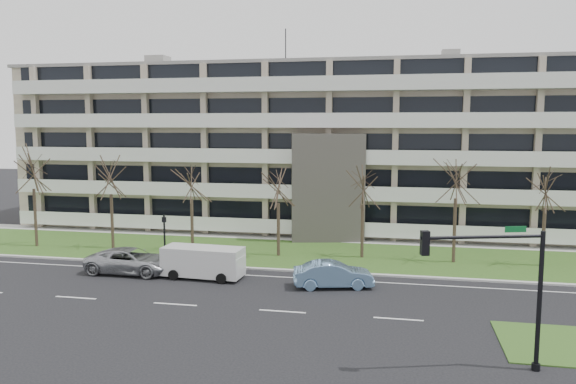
% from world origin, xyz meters
% --- Properties ---
extents(ground, '(160.00, 160.00, 0.00)m').
position_xyz_m(ground, '(0.00, 0.00, 0.00)').
color(ground, black).
rests_on(ground, ground).
extents(grass_verge, '(90.00, 10.00, 0.06)m').
position_xyz_m(grass_verge, '(0.00, 13.00, 0.03)').
color(grass_verge, '#2A4E1A').
rests_on(grass_verge, ground).
extents(curb, '(90.00, 0.35, 0.12)m').
position_xyz_m(curb, '(0.00, 8.00, 0.06)').
color(curb, '#B2B2AD').
rests_on(curb, ground).
extents(sidewalk, '(90.00, 2.00, 0.08)m').
position_xyz_m(sidewalk, '(0.00, 18.50, 0.04)').
color(sidewalk, '#B2B2AD').
rests_on(sidewalk, ground).
extents(lane_edge_line, '(90.00, 0.12, 0.01)m').
position_xyz_m(lane_edge_line, '(0.00, 6.50, 0.01)').
color(lane_edge_line, white).
rests_on(lane_edge_line, ground).
extents(apartment_building, '(60.50, 15.10, 18.75)m').
position_xyz_m(apartment_building, '(-0.01, 25.32, 7.61)').
color(apartment_building, tan).
rests_on(apartment_building, ground).
extents(silver_pickup, '(5.95, 2.80, 1.64)m').
position_xyz_m(silver_pickup, '(-11.37, 5.54, 0.82)').
color(silver_pickup, '#A5A7AC').
rests_on(silver_pickup, ground).
extents(blue_sedan, '(5.05, 2.77, 1.58)m').
position_xyz_m(blue_sedan, '(2.11, 4.88, 0.79)').
color(blue_sedan, '#7BA8D6').
rests_on(blue_sedan, ground).
extents(white_van, '(5.26, 2.38, 1.99)m').
position_xyz_m(white_van, '(-6.23, 5.34, 1.19)').
color(white_van, silver).
rests_on(white_van, ground).
extents(traffic_signal, '(4.90, 1.70, 5.89)m').
position_xyz_m(traffic_signal, '(9.83, -5.42, 3.81)').
color(traffic_signal, black).
rests_on(traffic_signal, ground).
extents(pedestrian_signal, '(0.38, 0.34, 3.35)m').
position_xyz_m(pedestrian_signal, '(-10.54, 9.07, 2.13)').
color(pedestrian_signal, black).
rests_on(pedestrian_signal, ground).
extents(tree_0, '(4.18, 4.18, 8.35)m').
position_xyz_m(tree_0, '(-22.58, 11.48, 6.50)').
color(tree_0, '#382B21').
rests_on(tree_0, ground).
extents(tree_1, '(3.88, 3.88, 7.76)m').
position_xyz_m(tree_1, '(-16.14, 11.90, 6.04)').
color(tree_1, '#382B21').
rests_on(tree_1, ground).
extents(tree_2, '(3.66, 3.66, 7.32)m').
position_xyz_m(tree_2, '(-9.70, 12.36, 5.69)').
color(tree_2, '#382B21').
rests_on(tree_2, ground).
extents(tree_3, '(3.56, 3.56, 7.11)m').
position_xyz_m(tree_3, '(-2.83, 12.08, 5.53)').
color(tree_3, '#382B21').
rests_on(tree_3, ground).
extents(tree_4, '(3.55, 3.55, 7.11)m').
position_xyz_m(tree_4, '(3.32, 12.74, 5.52)').
color(tree_4, '#382B21').
rests_on(tree_4, ground).
extents(tree_5, '(4.12, 4.12, 8.23)m').
position_xyz_m(tree_5, '(9.79, 12.53, 6.40)').
color(tree_5, '#382B21').
rests_on(tree_5, ground).
extents(tree_6, '(3.65, 3.65, 7.29)m').
position_xyz_m(tree_6, '(15.72, 12.71, 5.67)').
color(tree_6, '#382B21').
rests_on(tree_6, ground).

